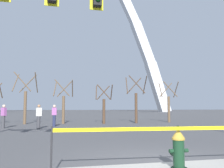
{
  "coord_description": "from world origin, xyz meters",
  "views": [
    {
      "loc": [
        -2.51,
        -6.15,
        1.42
      ],
      "look_at": [
        0.09,
        5.0,
        2.5
      ],
      "focal_mm": 39.42,
      "sensor_mm": 36.0,
      "label": 1
    }
  ],
  "objects_px": {
    "pedestrian_standing_center": "(54,115)",
    "pedestrian_walking_right": "(4,116)",
    "fire_hydrant": "(178,149)",
    "pedestrian_walking_left": "(39,116)",
    "monument_arch": "(66,30)"
  },
  "relations": [
    {
      "from": "pedestrian_standing_center",
      "to": "pedestrian_walking_right",
      "type": "relative_size",
      "value": 1.0
    },
    {
      "from": "fire_hydrant",
      "to": "pedestrian_walking_left",
      "type": "relative_size",
      "value": 0.62
    },
    {
      "from": "pedestrian_standing_center",
      "to": "fire_hydrant",
      "type": "bearing_deg",
      "value": -78.11
    },
    {
      "from": "pedestrian_walking_left",
      "to": "fire_hydrant",
      "type": "bearing_deg",
      "value": -71.72
    },
    {
      "from": "fire_hydrant",
      "to": "pedestrian_standing_center",
      "type": "height_order",
      "value": "pedestrian_standing_center"
    },
    {
      "from": "monument_arch",
      "to": "pedestrian_walking_left",
      "type": "distance_m",
      "value": 55.51
    },
    {
      "from": "pedestrian_walking_left",
      "to": "pedestrian_standing_center",
      "type": "relative_size",
      "value": 1.0
    },
    {
      "from": "monument_arch",
      "to": "pedestrian_walking_right",
      "type": "height_order",
      "value": "monument_arch"
    },
    {
      "from": "pedestrian_standing_center",
      "to": "pedestrian_walking_right",
      "type": "xyz_separation_m",
      "value": [
        -3.33,
        -0.69,
        0.0
      ]
    },
    {
      "from": "pedestrian_walking_right",
      "to": "pedestrian_standing_center",
      "type": "bearing_deg",
      "value": 11.77
    },
    {
      "from": "fire_hydrant",
      "to": "pedestrian_walking_left",
      "type": "bearing_deg",
      "value": 108.28
    },
    {
      "from": "fire_hydrant",
      "to": "pedestrian_walking_right",
      "type": "xyz_separation_m",
      "value": [
        -6.15,
        12.67,
        0.35
      ]
    },
    {
      "from": "fire_hydrant",
      "to": "pedestrian_standing_center",
      "type": "distance_m",
      "value": 13.66
    },
    {
      "from": "pedestrian_standing_center",
      "to": "monument_arch",
      "type": "bearing_deg",
      "value": 87.05
    },
    {
      "from": "monument_arch",
      "to": "pedestrian_standing_center",
      "type": "distance_m",
      "value": 53.74
    }
  ]
}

